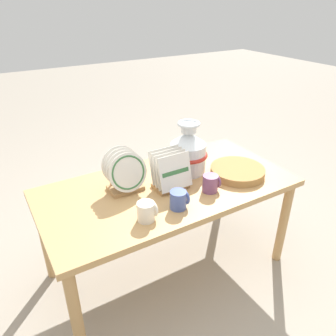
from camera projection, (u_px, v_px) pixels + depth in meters
The scene contains 9 objects.
ground_plane at pixel (168, 266), 2.15m from camera, with size 14.00×14.00×0.00m, color gray.
display_table at pixel (168, 195), 1.89m from camera, with size 1.43×0.72×0.62m.
ceramic_vase at pixel (188, 151), 1.94m from camera, with size 0.24×0.24×0.32m.
dish_rack_round_plates at pixel (125, 174), 1.76m from camera, with size 0.21×0.17×0.23m.
dish_rack_square_plates at pixel (170, 174), 1.79m from camera, with size 0.19×0.16×0.21m.
wicker_charger_stack at pixel (237, 171), 1.95m from camera, with size 0.32×0.32×0.04m.
mug_plum_glaze at pixel (211, 183), 1.78m from camera, with size 0.09×0.08×0.10m.
mug_cobalt_glaze at pixel (179, 200), 1.64m from camera, with size 0.09×0.08×0.10m.
mug_cream_glaze at pixel (147, 211), 1.55m from camera, with size 0.09×0.08×0.10m.
Camera 1 is at (-0.82, -1.37, 1.58)m, focal length 35.00 mm.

